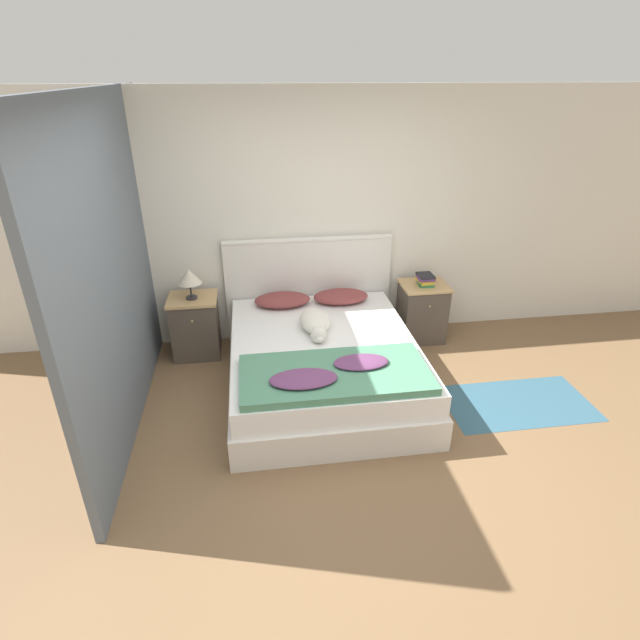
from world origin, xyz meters
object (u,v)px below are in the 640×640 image
object	(u,v)px
table_lamp	(189,277)
bed	(323,364)
pillow_left	(282,300)
nightstand_right	(422,312)
dog	(316,323)
book_stack	(425,279)
pillow_right	(341,296)
nightstand_left	(196,326)

from	to	relation	value
table_lamp	bed	bearing A→B (deg)	-32.73
bed	pillow_left	size ratio (longest dim) A/B	3.60
nightstand_right	dog	bearing A→B (deg)	-154.40
bed	nightstand_right	distance (m)	1.44
nightstand_right	book_stack	size ratio (longest dim) A/B	3.07
nightstand_right	pillow_left	distance (m)	1.52
bed	table_lamp	distance (m)	1.55
bed	pillow_right	bearing A→B (deg)	69.17
pillow_left	table_lamp	size ratio (longest dim) A/B	1.86
dog	pillow_right	bearing A→B (deg)	59.96
pillow_left	pillow_right	xyz separation A→B (m)	(0.61, 0.00, 0.00)
pillow_left	dog	world-z (taller)	dog
bed	nightstand_left	distance (m)	1.44
dog	book_stack	distance (m)	1.38
nightstand_left	pillow_left	xyz separation A→B (m)	(0.89, 0.00, 0.23)
nightstand_left	pillow_right	distance (m)	1.52
pillow_right	book_stack	bearing A→B (deg)	-0.81
dog	table_lamp	xyz separation A→B (m)	(-1.15, 0.57, 0.29)
dog	book_stack	bearing A→B (deg)	25.30
pillow_right	table_lamp	xyz separation A→B (m)	(-1.50, -0.03, 0.31)
nightstand_left	pillow_right	bearing A→B (deg)	0.16
pillow_left	dog	xyz separation A→B (m)	(0.26, -0.60, 0.02)
dog	bed	bearing A→B (deg)	-77.92
nightstand_left	pillow_right	world-z (taller)	nightstand_left
nightstand_left	table_lamp	size ratio (longest dim) A/B	2.09
nightstand_left	nightstand_right	distance (m)	2.39
nightstand_left	table_lamp	world-z (taller)	table_lamp
nightstand_left	pillow_left	bearing A→B (deg)	0.27
nightstand_left	pillow_left	size ratio (longest dim) A/B	1.13
pillow_left	book_stack	world-z (taller)	book_stack
nightstand_left	dog	bearing A→B (deg)	-27.22
nightstand_right	table_lamp	distance (m)	2.46
pillow_right	book_stack	xyz separation A→B (m)	(0.89, -0.01, 0.14)
bed	nightstand_right	xyz separation A→B (m)	(1.20, 0.79, 0.08)
dog	table_lamp	size ratio (longest dim) A/B	2.15
book_stack	table_lamp	world-z (taller)	table_lamp
bed	book_stack	world-z (taller)	book_stack
nightstand_right	pillow_left	world-z (taller)	nightstand_right
pillow_right	pillow_left	bearing A→B (deg)	180.00
bed	table_lamp	size ratio (longest dim) A/B	6.69
pillow_right	dog	size ratio (longest dim) A/B	0.86
nightstand_left	dog	distance (m)	1.32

